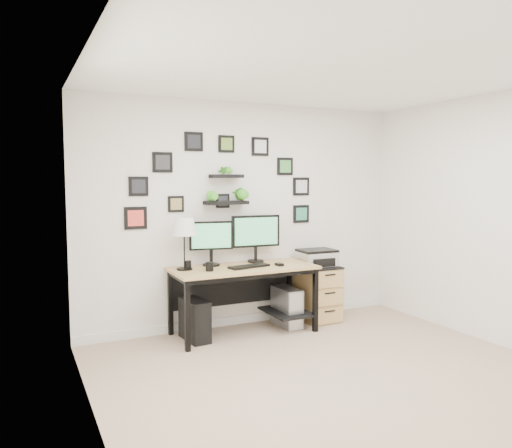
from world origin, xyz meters
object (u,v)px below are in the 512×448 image
pc_tower_grey (287,307)px  printer (317,257)px  pc_tower_black (195,320)px  file_cabinet (318,293)px  monitor_left (211,240)px  monitor_right (256,234)px  mug (209,267)px  table_lamp (184,228)px  desk (245,277)px

pc_tower_grey → printer: size_ratio=1.04×
pc_tower_black → file_cabinet: 1.61m
monitor_left → pc_tower_grey: monitor_left is taller
monitor_right → file_cabinet: size_ratio=0.88×
printer → pc_tower_grey: bearing=-170.4°
pc_tower_black → pc_tower_grey: size_ratio=0.95×
mug → pc_tower_grey: (1.00, 0.10, -0.57)m
file_cabinet → monitor_right: bearing=170.2°
pc_tower_grey → printer: 0.71m
monitor_left → file_cabinet: bearing=-5.3°
mug → printer: 1.47m
monitor_left → table_lamp: (-0.35, -0.10, 0.16)m
mug → monitor_right: bearing=23.6°
monitor_left → table_lamp: table_lamp is taller
monitor_left → printer: 1.36m
monitor_left → mug: size_ratio=5.32×
monitor_left → monitor_right: 0.56m
mug → pc_tower_black: (-0.14, 0.08, -0.58)m
pc_tower_grey → monitor_left: bearing=167.6°
table_lamp → monitor_right: bearing=7.2°
monitor_left → pc_tower_grey: bearing=-12.4°
table_lamp → mug: bearing=-41.2°
pc_tower_grey → file_cabinet: bearing=8.1°
pc_tower_grey → printer: printer is taller
pc_tower_black → printer: (1.60, 0.09, 0.55)m
monitor_right → pc_tower_black: 1.21m
monitor_right → desk: bearing=-139.6°
pc_tower_grey → file_cabinet: file_cabinet is taller
monitor_right → mug: 0.80m
monitor_left → table_lamp: size_ratio=0.89×
pc_tower_black → printer: printer is taller
monitor_left → mug: 0.40m
file_cabinet → monitor_left: bearing=174.7°
file_cabinet → pc_tower_black: bearing=-177.0°
monitor_left → pc_tower_black: (-0.27, -0.21, -0.82)m
pc_tower_grey → printer: bearing=9.6°
table_lamp → file_cabinet: table_lamp is taller
table_lamp → mug: table_lamp is taller
desk → monitor_left: monitor_left is taller
pc_tower_black → pc_tower_grey: 1.14m
pc_tower_black → pc_tower_grey: pc_tower_grey is taller
desk → monitor_right: (0.23, 0.19, 0.45)m
printer → desk: bearing=-176.0°
monitor_right → monitor_left: bearing=-179.0°
monitor_right → pc_tower_black: bearing=-165.3°
desk → pc_tower_black: bearing=-177.6°
pc_tower_black → file_cabinet: (1.61, 0.08, 0.12)m
mug → file_cabinet: bearing=6.5°
desk → pc_tower_grey: size_ratio=3.48×
table_lamp → pc_tower_grey: size_ratio=1.22×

